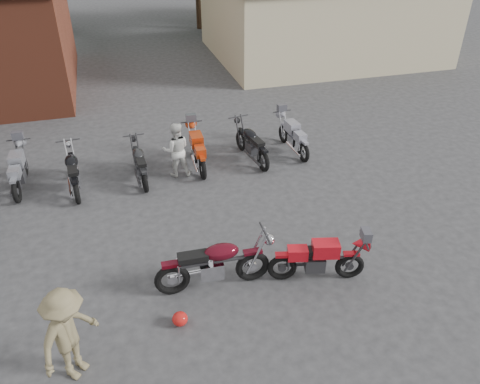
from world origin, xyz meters
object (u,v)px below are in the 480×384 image
object	(u,v)px
row_bike_2	(73,170)
row_bike_3	(140,161)
person_light	(176,150)
person_tan	(69,335)
helmet	(180,319)
row_bike_6	(293,135)
sportbike	(319,257)
row_bike_4	(197,148)
row_bike_1	(18,169)
row_bike_5	(251,142)
vintage_motorcycle	(215,261)

from	to	relation	value
row_bike_2	row_bike_3	world-z (taller)	row_bike_2
person_light	person_tan	xyz separation A→B (m)	(-2.62, -5.90, 0.09)
helmet	person_tan	size ratio (longest dim) A/B	0.16
person_tan	row_bike_6	size ratio (longest dim) A/B	0.91
sportbike	row_bike_3	xyz separation A→B (m)	(-2.98, 5.00, -0.01)
row_bike_6	row_bike_3	bearing A→B (deg)	90.84
sportbike	row_bike_6	distance (m)	5.64
sportbike	row_bike_2	xyz separation A→B (m)	(-4.69, 4.96, 0.03)
person_light	row_bike_2	size ratio (longest dim) A/B	0.79
row_bike_2	row_bike_4	world-z (taller)	row_bike_2
person_light	row_bike_3	distance (m)	1.03
row_bike_1	row_bike_6	xyz separation A→B (m)	(7.66, -0.01, -0.01)
sportbike	helmet	size ratio (longest dim) A/B	6.61
person_light	row_bike_5	bearing A→B (deg)	-167.71
person_tan	row_bike_3	bearing A→B (deg)	25.73
vintage_motorcycle	person_tan	xyz separation A→B (m)	(-2.59, -1.32, 0.23)
helmet	person_light	xyz separation A→B (m)	(0.87, 5.37, 0.64)
row_bike_6	row_bike_1	bearing A→B (deg)	85.60
row_bike_2	vintage_motorcycle	bearing A→B (deg)	-154.23
row_bike_3	row_bike_5	distance (m)	3.22
person_light	row_bike_1	distance (m)	4.11
person_light	row_bike_6	world-z (taller)	person_light
row_bike_4	row_bike_6	xyz separation A→B (m)	(2.94, 0.14, -0.02)
row_bike_1	row_bike_3	distance (m)	3.11
row_bike_6	row_bike_2	bearing A→B (deg)	89.80
vintage_motorcycle	helmet	distance (m)	1.26
helmet	person_tan	xyz separation A→B (m)	(-1.75, -0.53, 0.73)
person_light	row_bike_4	size ratio (longest dim) A/B	0.79
vintage_motorcycle	person_light	size ratio (longest dim) A/B	1.42
row_bike_4	row_bike_5	distance (m)	1.58
person_tan	row_bike_4	bearing A→B (deg)	13.38
vintage_motorcycle	row_bike_1	distance (m)	6.49
sportbike	row_bike_1	bearing A→B (deg)	152.12
person_tan	row_bike_4	world-z (taller)	person_tan
sportbike	row_bike_4	distance (m)	5.44
helmet	person_light	world-z (taller)	person_light
helmet	vintage_motorcycle	bearing A→B (deg)	42.81
vintage_motorcycle	sportbike	size ratio (longest dim) A/B	1.17
person_tan	row_bike_2	xyz separation A→B (m)	(-0.08, 5.93, -0.29)
person_tan	row_bike_4	xyz separation A→B (m)	(3.26, 6.25, -0.29)
sportbike	person_light	bearing A→B (deg)	125.84
helmet	row_bike_6	distance (m)	7.36
row_bike_2	person_light	bearing A→B (deg)	-94.92
sportbike	person_light	size ratio (longest dim) A/B	1.21
vintage_motorcycle	row_bike_6	xyz separation A→B (m)	(3.61, 5.07, -0.09)
row_bike_6	row_bike_5	bearing A→B (deg)	92.86
helmet	row_bike_2	size ratio (longest dim) A/B	0.14
person_light	row_bike_5	distance (m)	2.25
row_bike_5	sportbike	bearing A→B (deg)	168.37
vintage_motorcycle	person_tan	size ratio (longest dim) A/B	1.27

